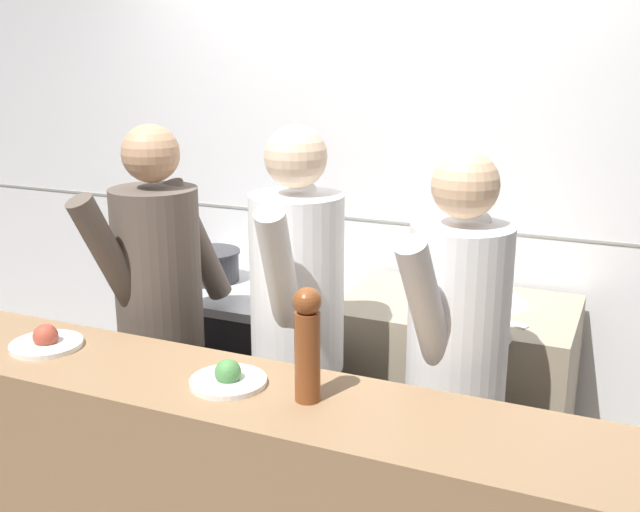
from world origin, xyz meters
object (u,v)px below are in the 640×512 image
at_px(chefs_knife, 479,313).
at_px(plated_dish_appetiser, 228,378).
at_px(oven_range, 258,371).
at_px(chef_line, 456,367).
at_px(sauce_pot, 293,270).
at_px(stock_pot, 211,264).
at_px(mixing_bowl_steel, 498,292).
at_px(pepper_mill, 307,342).
at_px(chef_sous, 297,328).
at_px(chef_head_cook, 160,312).
at_px(plated_dish_main, 46,341).

height_order(chefs_knife, plated_dish_appetiser, plated_dish_appetiser).
distance_m(oven_range, plated_dish_appetiser, 1.36).
bearing_deg(chefs_knife, chef_line, -86.11).
xyz_separation_m(oven_range, sauce_pot, (0.19, 0.01, 0.54)).
relative_size(stock_pot, mixing_bowl_steel, 1.08).
distance_m(plated_dish_appetiser, pepper_mill, 0.31).
xyz_separation_m(sauce_pot, pepper_mill, (0.59, -1.13, 0.17)).
bearing_deg(oven_range, mixing_bowl_steel, 3.82).
relative_size(stock_pot, chef_line, 0.17).
bearing_deg(plated_dish_appetiser, chef_line, 40.42).
bearing_deg(pepper_mill, chef_sous, 118.19).
bearing_deg(chef_sous, chef_head_cook, 172.86).
height_order(mixing_bowl_steel, chef_line, chef_line).
distance_m(plated_dish_main, chef_line, 1.40).
height_order(oven_range, chef_head_cook, chef_head_cook).
height_order(mixing_bowl_steel, chef_head_cook, chef_head_cook).
bearing_deg(plated_dish_appetiser, oven_range, 114.53).
distance_m(stock_pot, plated_dish_main, 1.13).
bearing_deg(plated_dish_appetiser, chefs_knife, 62.14).
distance_m(plated_dish_appetiser, chef_line, 0.77).
relative_size(oven_range, mixing_bowl_steel, 3.28).
height_order(sauce_pot, plated_dish_main, sauce_pot).
distance_m(mixing_bowl_steel, plated_dish_main, 1.78).
bearing_deg(plated_dish_main, mixing_bowl_steel, 42.42).
distance_m(chef_head_cook, chef_sous, 0.59).
distance_m(sauce_pot, plated_dish_main, 1.20).
distance_m(stock_pot, sauce_pot, 0.44).
height_order(stock_pot, chef_head_cook, chef_head_cook).
bearing_deg(chef_line, oven_range, 165.89).
relative_size(sauce_pot, chef_sous, 0.19).
relative_size(chef_head_cook, chef_sous, 0.99).
xyz_separation_m(plated_dish_appetiser, chef_head_cook, (-0.62, 0.51, -0.04)).
bearing_deg(chefs_knife, oven_range, 175.11).
bearing_deg(chef_line, plated_dish_appetiser, -123.88).
bearing_deg(pepper_mill, stock_pot, 132.32).
distance_m(chef_sous, chef_line, 0.61).
bearing_deg(chef_line, chef_head_cook, -164.95).
bearing_deg(stock_pot, pepper_mill, -47.68).
height_order(chefs_knife, plated_dish_main, plated_dish_main).
xyz_separation_m(pepper_mill, chef_line, (0.32, 0.50, -0.22)).
distance_m(mixing_bowl_steel, pepper_mill, 1.26).
xyz_separation_m(mixing_bowl_steel, chefs_knife, (-0.04, -0.17, -0.04)).
bearing_deg(mixing_bowl_steel, chef_sous, -132.96).
height_order(mixing_bowl_steel, chefs_knife, mixing_bowl_steel).
xyz_separation_m(plated_dish_main, plated_dish_appetiser, (0.72, -0.00, -0.00)).
height_order(oven_range, plated_dish_appetiser, plated_dish_appetiser).
bearing_deg(pepper_mill, chef_head_cook, 149.93).
relative_size(chefs_knife, plated_dish_appetiser, 1.46).
distance_m(oven_range, sauce_pot, 0.57).
xyz_separation_m(chefs_knife, chef_sous, (-0.57, -0.50, 0.02)).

